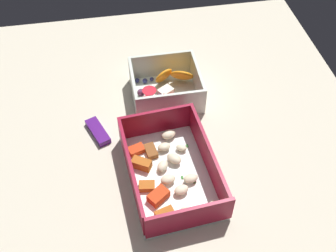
% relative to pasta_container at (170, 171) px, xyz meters
% --- Properties ---
extents(table_surface, '(0.80, 0.80, 0.02)m').
position_rel_pasta_container_xyz_m(table_surface, '(0.13, -0.01, -0.03)').
color(table_surface, beige).
rests_on(table_surface, ground).
extents(pasta_container, '(0.23, 0.16, 0.06)m').
position_rel_pasta_container_xyz_m(pasta_container, '(0.00, 0.00, 0.00)').
color(pasta_container, white).
rests_on(pasta_container, table_surface).
extents(fruit_bowl, '(0.13, 0.14, 0.06)m').
position_rel_pasta_container_xyz_m(fruit_bowl, '(0.21, -0.03, 0.00)').
color(fruit_bowl, silver).
rests_on(fruit_bowl, table_surface).
extents(candy_bar, '(0.07, 0.05, 0.01)m').
position_rel_pasta_container_xyz_m(candy_bar, '(0.12, 0.12, -0.01)').
color(candy_bar, '#51197A').
rests_on(candy_bar, table_surface).
extents(paper_cup_liner, '(0.03, 0.03, 0.02)m').
position_rel_pasta_container_xyz_m(paper_cup_liner, '(0.31, 0.01, -0.01)').
color(paper_cup_liner, white).
rests_on(paper_cup_liner, table_surface).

